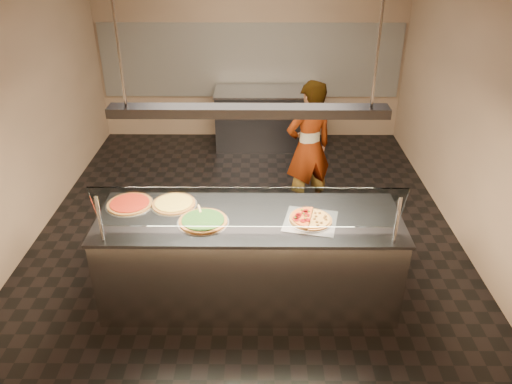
{
  "coord_description": "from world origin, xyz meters",
  "views": [
    {
      "loc": [
        0.15,
        -5.18,
        3.33
      ],
      "look_at": [
        0.12,
        -0.97,
        1.02
      ],
      "focal_mm": 35.0,
      "sensor_mm": 36.0,
      "label": 1
    }
  ],
  "objects_px": {
    "perforated_tray": "(310,221)",
    "pizza_spinach": "(203,221)",
    "pizza_cheese": "(174,203)",
    "pizza_tomato": "(130,203)",
    "half_pizza_pepperoni": "(300,218)",
    "prep_table": "(265,118)",
    "worker": "(309,148)",
    "serving_counter": "(250,258)",
    "heat_lamp_housing": "(248,111)",
    "sneeze_guard": "(248,208)",
    "pizza_spatula": "(204,211)",
    "half_pizza_sausage": "(321,219)"
  },
  "relations": [
    {
      "from": "pizza_spinach",
      "to": "prep_table",
      "type": "height_order",
      "value": "pizza_spinach"
    },
    {
      "from": "pizza_tomato",
      "to": "prep_table",
      "type": "xyz_separation_m",
      "value": [
        1.33,
        3.62,
        -0.48
      ]
    },
    {
      "from": "pizza_cheese",
      "to": "pizza_spatula",
      "type": "bearing_deg",
      "value": -27.59
    },
    {
      "from": "pizza_spinach",
      "to": "pizza_tomato",
      "type": "height_order",
      "value": "pizza_spinach"
    },
    {
      "from": "worker",
      "to": "serving_counter",
      "type": "bearing_deg",
      "value": 43.58
    },
    {
      "from": "sneeze_guard",
      "to": "half_pizza_pepperoni",
      "type": "relative_size",
      "value": 6.19
    },
    {
      "from": "prep_table",
      "to": "heat_lamp_housing",
      "type": "height_order",
      "value": "heat_lamp_housing"
    },
    {
      "from": "half_pizza_sausage",
      "to": "pizza_spatula",
      "type": "xyz_separation_m",
      "value": [
        -1.07,
        0.13,
        0.0
      ]
    },
    {
      "from": "sneeze_guard",
      "to": "half_pizza_sausage",
      "type": "height_order",
      "value": "sneeze_guard"
    },
    {
      "from": "serving_counter",
      "to": "heat_lamp_housing",
      "type": "xyz_separation_m",
      "value": [
        -0.0,
        0.0,
        1.48
      ]
    },
    {
      "from": "prep_table",
      "to": "pizza_spinach",
      "type": "bearing_deg",
      "value": -98.68
    },
    {
      "from": "prep_table",
      "to": "worker",
      "type": "bearing_deg",
      "value": -76.01
    },
    {
      "from": "half_pizza_pepperoni",
      "to": "pizza_cheese",
      "type": "bearing_deg",
      "value": 166.25
    },
    {
      "from": "pizza_cheese",
      "to": "pizza_tomato",
      "type": "relative_size",
      "value": 0.97
    },
    {
      "from": "half_pizza_pepperoni",
      "to": "pizza_spinach",
      "type": "height_order",
      "value": "half_pizza_pepperoni"
    },
    {
      "from": "serving_counter",
      "to": "worker",
      "type": "bearing_deg",
      "value": 68.43
    },
    {
      "from": "prep_table",
      "to": "pizza_spatula",
      "type": "bearing_deg",
      "value": -99.08
    },
    {
      "from": "sneeze_guard",
      "to": "pizza_tomato",
      "type": "distance_m",
      "value": 1.31
    },
    {
      "from": "heat_lamp_housing",
      "to": "prep_table",
      "type": "bearing_deg",
      "value": 87.24
    },
    {
      "from": "half_pizza_sausage",
      "to": "pizza_cheese",
      "type": "bearing_deg",
      "value": 168.0
    },
    {
      "from": "serving_counter",
      "to": "sneeze_guard",
      "type": "height_order",
      "value": "sneeze_guard"
    },
    {
      "from": "sneeze_guard",
      "to": "pizza_tomato",
      "type": "xyz_separation_m",
      "value": [
        -1.15,
        0.56,
        -0.28
      ]
    },
    {
      "from": "sneeze_guard",
      "to": "pizza_spinach",
      "type": "bearing_deg",
      "value": 148.62
    },
    {
      "from": "serving_counter",
      "to": "pizza_cheese",
      "type": "height_order",
      "value": "pizza_cheese"
    },
    {
      "from": "serving_counter",
      "to": "heat_lamp_housing",
      "type": "height_order",
      "value": "heat_lamp_housing"
    },
    {
      "from": "pizza_spatula",
      "to": "half_pizza_sausage",
      "type": "bearing_deg",
      "value": -7.01
    },
    {
      "from": "sneeze_guard",
      "to": "pizza_spinach",
      "type": "xyz_separation_m",
      "value": [
        -0.41,
        0.25,
        -0.28
      ]
    },
    {
      "from": "serving_counter",
      "to": "pizza_cheese",
      "type": "relative_size",
      "value": 6.34
    },
    {
      "from": "heat_lamp_housing",
      "to": "pizza_tomato",
      "type": "bearing_deg",
      "value": 169.29
    },
    {
      "from": "perforated_tray",
      "to": "worker",
      "type": "height_order",
      "value": "worker"
    },
    {
      "from": "pizza_tomato",
      "to": "worker",
      "type": "distance_m",
      "value": 2.41
    },
    {
      "from": "pizza_spinach",
      "to": "pizza_cheese",
      "type": "relative_size",
      "value": 1.06
    },
    {
      "from": "half_pizza_pepperoni",
      "to": "pizza_spinach",
      "type": "xyz_separation_m",
      "value": [
        -0.88,
        -0.02,
        -0.02
      ]
    },
    {
      "from": "prep_table",
      "to": "serving_counter",
      "type": "bearing_deg",
      "value": -92.76
    },
    {
      "from": "pizza_spatula",
      "to": "heat_lamp_housing",
      "type": "relative_size",
      "value": 0.1
    },
    {
      "from": "pizza_tomato",
      "to": "pizza_spatula",
      "type": "xyz_separation_m",
      "value": [
        0.73,
        -0.15,
        0.01
      ]
    },
    {
      "from": "pizza_tomato",
      "to": "heat_lamp_housing",
      "type": "xyz_separation_m",
      "value": [
        1.15,
        -0.22,
        1.01
      ]
    },
    {
      "from": "pizza_cheese",
      "to": "half_pizza_sausage",
      "type": "bearing_deg",
      "value": -12.0
    },
    {
      "from": "perforated_tray",
      "to": "pizza_spinach",
      "type": "bearing_deg",
      "value": -178.59
    },
    {
      "from": "sneeze_guard",
      "to": "pizza_spatula",
      "type": "relative_size",
      "value": 11.43
    },
    {
      "from": "pizza_spinach",
      "to": "pizza_tomato",
      "type": "xyz_separation_m",
      "value": [
        -0.73,
        0.31,
        -0.0
      ]
    },
    {
      "from": "pizza_tomato",
      "to": "pizza_spinach",
      "type": "bearing_deg",
      "value": -22.76
    },
    {
      "from": "pizza_cheese",
      "to": "prep_table",
      "type": "relative_size",
      "value": 0.27
    },
    {
      "from": "serving_counter",
      "to": "perforated_tray",
      "type": "height_order",
      "value": "perforated_tray"
    },
    {
      "from": "worker",
      "to": "pizza_cheese",
      "type": "bearing_deg",
      "value": 22.46
    },
    {
      "from": "pizza_cheese",
      "to": "perforated_tray",
      "type": "bearing_deg",
      "value": -12.81
    },
    {
      "from": "serving_counter",
      "to": "pizza_spinach",
      "type": "height_order",
      "value": "pizza_spinach"
    },
    {
      "from": "serving_counter",
      "to": "pizza_spinach",
      "type": "distance_m",
      "value": 0.64
    },
    {
      "from": "half_pizza_pepperoni",
      "to": "heat_lamp_housing",
      "type": "distance_m",
      "value": 1.09
    },
    {
      "from": "pizza_tomato",
      "to": "worker",
      "type": "bearing_deg",
      "value": 40.08
    }
  ]
}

